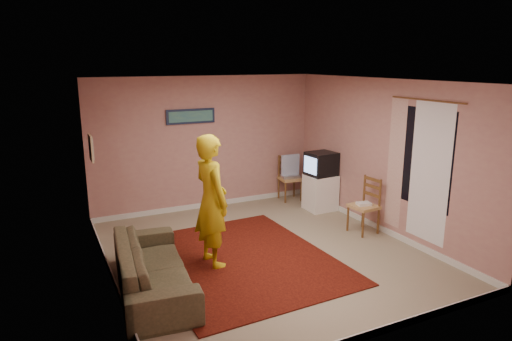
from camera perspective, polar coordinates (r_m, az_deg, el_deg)
name	(u,v)px	position (r m, az deg, el deg)	size (l,w,h in m)	color
ground	(263,252)	(7.14, 0.92, -10.19)	(5.00, 5.00, 0.00)	gray
wall_back	(206,143)	(8.97, -6.28, 3.39)	(4.50, 0.02, 2.60)	tan
wall_front	(377,224)	(4.72, 14.90, -6.44)	(4.50, 0.02, 2.60)	tan
wall_left	(105,189)	(6.08, -18.33, -2.18)	(0.02, 5.00, 2.60)	tan
wall_right	(383,157)	(7.97, 15.55, 1.67)	(0.02, 5.00, 2.60)	tan
ceiling	(264,81)	(6.54, 1.01, 11.14)	(4.50, 5.00, 0.02)	silver
baseboard_back	(208,204)	(9.27, -6.06, -4.25)	(4.50, 0.02, 0.10)	silver
baseboard_front	(369,334)	(5.28, 13.95, -19.26)	(4.50, 0.02, 0.10)	silver
baseboard_left	(113,279)	(6.52, -17.41, -12.81)	(0.02, 5.00, 0.10)	silver
baseboard_right	(378,227)	(8.30, 14.95, -6.80)	(0.02, 5.00, 0.10)	silver
window	(424,158)	(7.30, 20.23, 1.46)	(0.01, 1.10, 1.50)	black
curtain_sheer	(430,173)	(7.24, 20.87, -0.32)	(0.01, 0.75, 2.10)	white
curtain_floral	(396,164)	(7.71, 17.04, 0.79)	(0.01, 0.35, 2.10)	beige
curtain_rod	(427,100)	(7.15, 20.55, 8.26)	(0.02, 0.02, 1.40)	brown
picture_back	(191,116)	(8.77, -8.15, 6.73)	(0.95, 0.04, 0.28)	#141D38
picture_left	(91,148)	(7.58, -19.92, 2.68)	(0.04, 0.38, 0.42)	beige
area_rug	(240,259)	(6.89, -1.96, -11.04)	(2.52, 3.15, 0.02)	black
tv_cabinet	(320,192)	(9.07, 8.04, -2.72)	(0.55, 0.50, 0.70)	white
crt_tv	(321,164)	(8.92, 8.14, 0.83)	(0.57, 0.51, 0.45)	black
chair_a	(290,173)	(9.58, 4.29, -0.35)	(0.46, 0.44, 0.51)	tan
dvd_player	(290,176)	(9.60, 4.29, -0.71)	(0.37, 0.26, 0.06)	#B3B3B8
blue_throw	(290,165)	(9.54, 4.31, 0.73)	(0.41, 0.05, 0.43)	#849DD8
chair_b	(364,200)	(7.95, 13.36, -3.57)	(0.45, 0.47, 0.52)	tan
game_console	(364,204)	(7.97, 13.33, -4.07)	(0.23, 0.17, 0.05)	white
sofa	(153,267)	(6.09, -12.78, -11.69)	(2.16, 0.84, 0.63)	brown
person	(211,201)	(6.47, -5.60, -3.79)	(0.70, 0.46, 1.91)	gold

